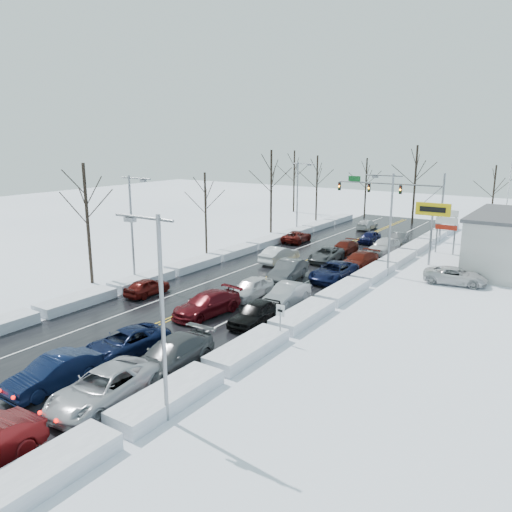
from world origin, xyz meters
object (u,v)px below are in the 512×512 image
Objects in this scene: tires_plus_sign at (433,214)px; oncoming_car_0 at (279,263)px; flagpole at (510,193)px; traffic_signal_mast at (400,193)px.

tires_plus_sign is 1.22× the size of oncoming_car_0.
tires_plus_sign is 0.60× the size of flagpole.
flagpole is 27.94m from oncoming_car_0.
oncoming_car_0 is (-5.35, -19.30, -5.48)m from traffic_signal_mast.
flagpole reaches higher than traffic_signal_mast.
tires_plus_sign is 14.79m from flagpole.
flagpole is (11.72, 2.01, 0.45)m from traffic_signal_mast.
traffic_signal_mast is 2.70× the size of oncoming_car_0.
traffic_signal_mast reaches higher than tires_plus_sign.
flagpole reaches higher than oncoming_car_0.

